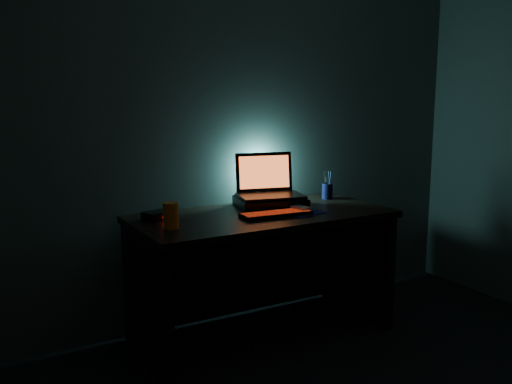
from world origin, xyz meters
TOP-DOWN VIEW (x-y plane):
  - desk at (0.00, 1.67)m, footprint 1.50×0.70m
  - riser at (0.13, 1.74)m, footprint 0.46×0.38m
  - laptop at (0.14, 1.79)m, footprint 0.43×0.36m
  - keyboard at (0.02, 1.51)m, footprint 0.42×0.16m
  - mousepad at (0.20, 1.52)m, footprint 0.26×0.24m
  - mouse at (0.20, 1.52)m, footprint 0.09×0.12m
  - pen_cup at (0.59, 1.79)m, footprint 0.09×0.09m
  - juice_glass at (-0.60, 1.53)m, footprint 0.10×0.10m
  - router at (-0.59, 1.76)m, footprint 0.16×0.15m

SIDE VIEW (x-z plane):
  - desk at x=0.00m, z-range 0.12..0.87m
  - mousepad at x=0.20m, z-range 0.75..0.75m
  - keyboard at x=0.02m, z-range 0.75..0.78m
  - mouse at x=0.20m, z-range 0.75..0.79m
  - router at x=-0.59m, z-range 0.75..0.80m
  - riser at x=0.13m, z-range 0.75..0.81m
  - pen_cup at x=0.59m, z-range 0.75..0.85m
  - juice_glass at x=-0.60m, z-range 0.75..0.89m
  - laptop at x=0.14m, z-range 0.74..1.00m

